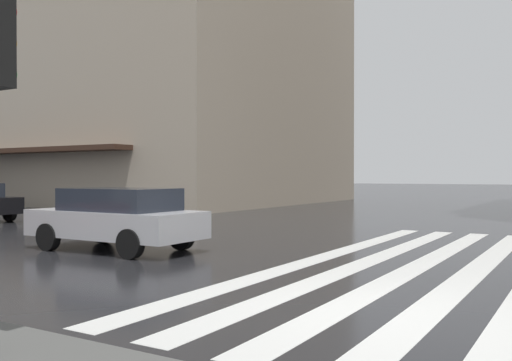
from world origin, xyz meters
name	(u,v)px	position (x,y,z in m)	size (l,w,h in m)	color
ground_plane	(374,312)	(0.00, 0.00, 0.00)	(220.00, 220.00, 0.00)	black
zebra_crossing	(507,272)	(4.00, -1.05, 0.00)	(13.00, 7.50, 0.01)	silver
haussmann_block_mid	(135,69)	(21.78, 24.47, 9.03)	(19.77, 24.54, 18.45)	tan
car_silver	(117,217)	(2.50, 6.90, 0.76)	(1.85, 4.10, 1.41)	#B7B7BC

